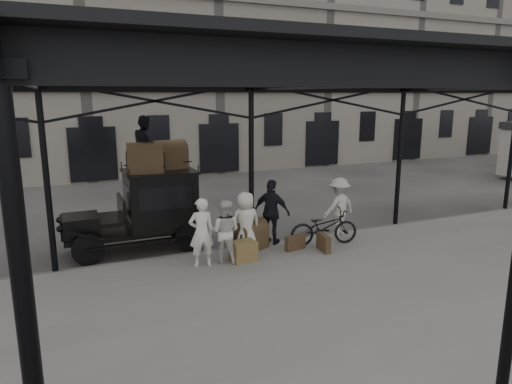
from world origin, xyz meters
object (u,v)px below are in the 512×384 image
at_px(bicycle, 324,227).
at_px(steamer_trunk_platform, 250,237).
at_px(porter_official, 272,212).
at_px(steamer_trunk_roof_near, 145,160).
at_px(porter_left, 201,232).
at_px(taxi, 149,206).

height_order(bicycle, steamer_trunk_platform, bicycle).
height_order(porter_official, steamer_trunk_roof_near, steamer_trunk_roof_near).
relative_size(bicycle, steamer_trunk_roof_near, 2.08).
bearing_deg(bicycle, porter_official, 74.31).
bearing_deg(steamer_trunk_platform, porter_left, 178.64).
relative_size(porter_left, steamer_trunk_platform, 1.85).
height_order(taxi, steamer_trunk_roof_near, steamer_trunk_roof_near).
bearing_deg(steamer_trunk_roof_near, steamer_trunk_platform, -19.40).
height_order(porter_left, steamer_trunk_roof_near, steamer_trunk_roof_near).
distance_m(taxi, steamer_trunk_roof_near, 1.34).
xyz_separation_m(porter_left, bicycle, (3.54, 0.21, -0.34)).
relative_size(porter_official, bicycle, 0.95).
bearing_deg(bicycle, steamer_trunk_platform, 88.28).
xyz_separation_m(porter_left, steamer_trunk_roof_near, (-0.89, 2.00, 1.52)).
bearing_deg(steamer_trunk_platform, taxi, 121.28).
relative_size(porter_left, steamer_trunk_roof_near, 1.84).
bearing_deg(porter_left, taxi, -67.29).
bearing_deg(porter_official, steamer_trunk_roof_near, 29.88).
xyz_separation_m(porter_official, steamer_trunk_roof_near, (-3.15, 1.14, 1.47)).
height_order(steamer_trunk_roof_near, steamer_trunk_platform, steamer_trunk_roof_near).
xyz_separation_m(taxi, steamer_trunk_roof_near, (-0.08, -0.25, 1.31)).
bearing_deg(taxi, steamer_trunk_platform, -33.94).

